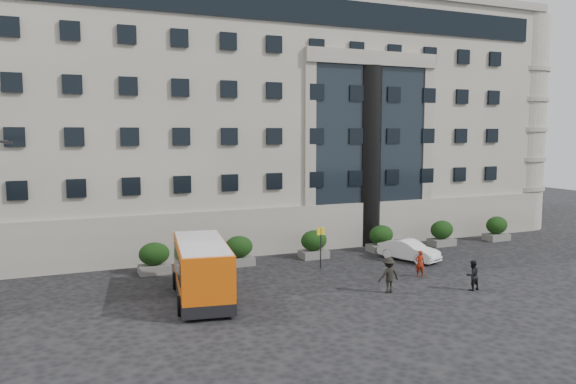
{
  "coord_description": "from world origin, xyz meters",
  "views": [
    {
      "loc": [
        -9.52,
        -24.96,
        8.24
      ],
      "look_at": [
        2.53,
        3.12,
        5.0
      ],
      "focal_mm": 35.0,
      "sensor_mm": 36.0,
      "label": 1
    }
  ],
  "objects_px": {
    "pedestrian_b": "(472,275)",
    "white_taxi": "(409,250)",
    "hedge_a": "(154,258)",
    "pedestrian_c": "(389,275)",
    "hedge_e": "(442,233)",
    "bus_stop_sign": "(321,241)",
    "pedestrian_a": "(420,263)",
    "hedge_b": "(239,251)",
    "minibus": "(202,268)",
    "hedge_c": "(314,244)",
    "hedge_f": "(497,228)",
    "hedge_d": "(381,238)"
  },
  "relations": [
    {
      "from": "pedestrian_b",
      "to": "white_taxi",
      "type": "bearing_deg",
      "value": -99.78
    },
    {
      "from": "hedge_a",
      "to": "pedestrian_c",
      "type": "relative_size",
      "value": 0.99
    },
    {
      "from": "white_taxi",
      "to": "pedestrian_c",
      "type": "bearing_deg",
      "value": -153.88
    },
    {
      "from": "hedge_e",
      "to": "bus_stop_sign",
      "type": "height_order",
      "value": "bus_stop_sign"
    },
    {
      "from": "white_taxi",
      "to": "pedestrian_a",
      "type": "bearing_deg",
      "value": -137.6
    },
    {
      "from": "hedge_b",
      "to": "pedestrian_a",
      "type": "xyz_separation_m",
      "value": [
        8.71,
        -6.71,
        -0.17
      ]
    },
    {
      "from": "bus_stop_sign",
      "to": "minibus",
      "type": "distance_m",
      "value": 8.92
    },
    {
      "from": "bus_stop_sign",
      "to": "pedestrian_b",
      "type": "relative_size",
      "value": 1.59
    },
    {
      "from": "pedestrian_c",
      "to": "hedge_c",
      "type": "bearing_deg",
      "value": -92.97
    },
    {
      "from": "hedge_a",
      "to": "hedge_b",
      "type": "bearing_deg",
      "value": 0.0
    },
    {
      "from": "hedge_c",
      "to": "white_taxi",
      "type": "relative_size",
      "value": 0.45
    },
    {
      "from": "hedge_b",
      "to": "hedge_f",
      "type": "relative_size",
      "value": 1.0
    },
    {
      "from": "bus_stop_sign",
      "to": "hedge_b",
      "type": "bearing_deg",
      "value": 146.93
    },
    {
      "from": "minibus",
      "to": "pedestrian_c",
      "type": "distance_m",
      "value": 9.56
    },
    {
      "from": "hedge_f",
      "to": "white_taxi",
      "type": "relative_size",
      "value": 0.45
    },
    {
      "from": "hedge_e",
      "to": "white_taxi",
      "type": "xyz_separation_m",
      "value": [
        -5.07,
        -3.09,
        -0.26
      ]
    },
    {
      "from": "pedestrian_b",
      "to": "minibus",
      "type": "bearing_deg",
      "value": -17.9
    },
    {
      "from": "hedge_a",
      "to": "bus_stop_sign",
      "type": "bearing_deg",
      "value": -16.42
    },
    {
      "from": "hedge_d",
      "to": "hedge_f",
      "type": "relative_size",
      "value": 1.0
    },
    {
      "from": "white_taxi",
      "to": "pedestrian_b",
      "type": "distance_m",
      "value": 7.12
    },
    {
      "from": "hedge_f",
      "to": "pedestrian_a",
      "type": "bearing_deg",
      "value": -150.96
    },
    {
      "from": "hedge_b",
      "to": "minibus",
      "type": "height_order",
      "value": "minibus"
    },
    {
      "from": "hedge_f",
      "to": "pedestrian_c",
      "type": "height_order",
      "value": "pedestrian_c"
    },
    {
      "from": "hedge_b",
      "to": "bus_stop_sign",
      "type": "xyz_separation_m",
      "value": [
        4.3,
        -2.8,
        0.8
      ]
    },
    {
      "from": "hedge_c",
      "to": "white_taxi",
      "type": "distance_m",
      "value": 6.17
    },
    {
      "from": "minibus",
      "to": "pedestrian_a",
      "type": "distance_m",
      "value": 12.7
    },
    {
      "from": "hedge_f",
      "to": "pedestrian_c",
      "type": "bearing_deg",
      "value": -150.56
    },
    {
      "from": "white_taxi",
      "to": "pedestrian_c",
      "type": "distance_m",
      "value": 7.79
    },
    {
      "from": "hedge_e",
      "to": "pedestrian_a",
      "type": "xyz_separation_m",
      "value": [
        -6.89,
        -6.71,
        -0.17
      ]
    },
    {
      "from": "hedge_c",
      "to": "hedge_d",
      "type": "height_order",
      "value": "same"
    },
    {
      "from": "hedge_d",
      "to": "minibus",
      "type": "height_order",
      "value": "minibus"
    },
    {
      "from": "hedge_d",
      "to": "white_taxi",
      "type": "relative_size",
      "value": 0.45
    },
    {
      "from": "hedge_e",
      "to": "pedestrian_b",
      "type": "distance_m",
      "value": 11.83
    },
    {
      "from": "minibus",
      "to": "pedestrian_a",
      "type": "relative_size",
      "value": 4.76
    },
    {
      "from": "hedge_c",
      "to": "pedestrian_b",
      "type": "height_order",
      "value": "hedge_c"
    },
    {
      "from": "pedestrian_a",
      "to": "hedge_b",
      "type": "bearing_deg",
      "value": -17.16
    },
    {
      "from": "hedge_e",
      "to": "hedge_c",
      "type": "bearing_deg",
      "value": 180.0
    },
    {
      "from": "hedge_b",
      "to": "hedge_c",
      "type": "xyz_separation_m",
      "value": [
        5.2,
        0.0,
        0.0
      ]
    },
    {
      "from": "hedge_b",
      "to": "hedge_c",
      "type": "relative_size",
      "value": 1.0
    },
    {
      "from": "hedge_b",
      "to": "bus_stop_sign",
      "type": "distance_m",
      "value": 5.19
    },
    {
      "from": "hedge_f",
      "to": "minibus",
      "type": "distance_m",
      "value": 25.52
    },
    {
      "from": "hedge_d",
      "to": "minibus",
      "type": "distance_m",
      "value": 15.64
    },
    {
      "from": "hedge_e",
      "to": "pedestrian_c",
      "type": "distance_m",
      "value": 13.6
    },
    {
      "from": "hedge_a",
      "to": "white_taxi",
      "type": "height_order",
      "value": "hedge_a"
    },
    {
      "from": "pedestrian_a",
      "to": "white_taxi",
      "type": "bearing_deg",
      "value": -96.23
    },
    {
      "from": "white_taxi",
      "to": "hedge_f",
      "type": "bearing_deg",
      "value": -4.18
    },
    {
      "from": "hedge_a",
      "to": "hedge_c",
      "type": "xyz_separation_m",
      "value": [
        10.4,
        0.0,
        0.0
      ]
    },
    {
      "from": "hedge_e",
      "to": "hedge_b",
      "type": "bearing_deg",
      "value": 180.0
    },
    {
      "from": "hedge_d",
      "to": "bus_stop_sign",
      "type": "relative_size",
      "value": 0.73
    },
    {
      "from": "hedge_e",
      "to": "white_taxi",
      "type": "height_order",
      "value": "hedge_e"
    }
  ]
}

